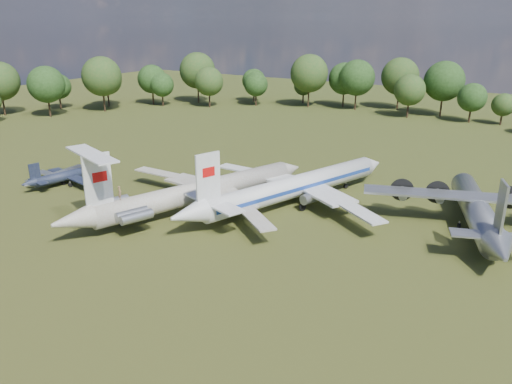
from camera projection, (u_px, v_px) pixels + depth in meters
The scene contains 7 objects.
ground at pixel (202, 199), 78.15m from camera, with size 300.00×300.00×0.00m, color #2C4316.
il62_airliner at pixel (200, 195), 73.42m from camera, with size 34.37×44.68×4.38m, color silver, non-canonical shape.
tu104_jet at pixel (295, 190), 75.39m from camera, with size 34.09×45.46×4.55m, color silver, non-canonical shape.
an12_transport at pixel (476, 213), 66.70m from camera, with size 29.77×33.27×4.38m, color #919399, non-canonical shape.
small_prop_west at pixel (67, 178), 84.74m from camera, with size 12.09×16.48×2.42m, color #151C31, non-canonical shape.
small_prop_northwest at pixel (59, 177), 85.33m from camera, with size 10.92×14.89×2.18m, color #9DA0A5, non-canonical shape.
person_on_il62 at pixel (120, 193), 65.06m from camera, with size 0.70×0.46×1.91m, color #8E6B48.
Camera 1 is at (46.16, -57.61, 27.02)m, focal length 35.00 mm.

